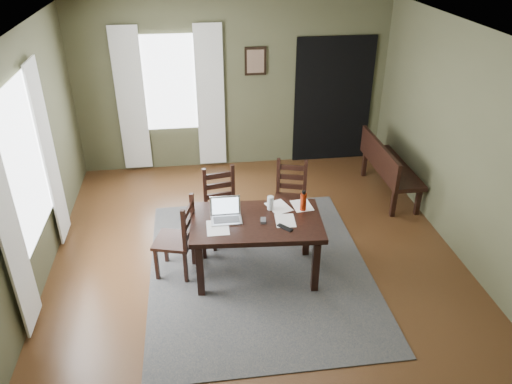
{
  "coord_description": "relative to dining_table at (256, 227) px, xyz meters",
  "views": [
    {
      "loc": [
        -0.68,
        -4.77,
        3.74
      ],
      "look_at": [
        0.0,
        0.3,
        0.9
      ],
      "focal_mm": 35.0,
      "sensor_mm": 36.0,
      "label": 1
    }
  ],
  "objects": [
    {
      "name": "ground",
      "position": [
        0.05,
        0.07,
        -0.66
      ],
      "size": [
        5.0,
        6.0,
        0.01
      ],
      "color": "#492C16"
    },
    {
      "name": "room_shell",
      "position": [
        0.05,
        0.07,
        1.15
      ],
      "size": [
        5.02,
        6.02,
        2.71
      ],
      "color": "#4A4B31",
      "rests_on": "ground"
    },
    {
      "name": "rug",
      "position": [
        0.05,
        0.07,
        -0.65
      ],
      "size": [
        2.6,
        3.2,
        0.01
      ],
      "color": "#3B3B3B",
      "rests_on": "ground"
    },
    {
      "name": "dining_table",
      "position": [
        0.0,
        0.0,
        0.0
      ],
      "size": [
        1.53,
        0.99,
        0.74
      ],
      "rotation": [
        0.0,
        0.0,
        -0.07
      ],
      "color": "black",
      "rests_on": "rug"
    },
    {
      "name": "chair_end",
      "position": [
        -0.89,
        0.14,
        -0.18
      ],
      "size": [
        0.53,
        0.53,
        0.97
      ],
      "rotation": [
        0.0,
        0.0,
        -1.85
      ],
      "color": "black",
      "rests_on": "rug"
    },
    {
      "name": "chair_back_left",
      "position": [
        -0.33,
        0.77,
        -0.17
      ],
      "size": [
        0.5,
        0.5,
        0.98
      ],
      "rotation": [
        0.0,
        0.0,
        0.18
      ],
      "color": "black",
      "rests_on": "rug"
    },
    {
      "name": "chair_back_right",
      "position": [
        0.58,
        0.92,
        -0.19
      ],
      "size": [
        0.52,
        0.52,
        0.96
      ],
      "rotation": [
        0.0,
        0.0,
        -0.29
      ],
      "color": "black",
      "rests_on": "rug"
    },
    {
      "name": "bench",
      "position": [
        2.19,
        1.67,
        -0.16
      ],
      "size": [
        0.48,
        1.48,
        0.84
      ],
      "rotation": [
        0.0,
        0.0,
        1.57
      ],
      "color": "black",
      "rests_on": "ground"
    },
    {
      "name": "laptop",
      "position": [
        -0.33,
        0.09,
        0.15
      ],
      "size": [
        0.34,
        0.27,
        0.23
      ],
      "rotation": [
        0.0,
        0.0,
        -0.01
      ],
      "color": "#B7B7BC",
      "rests_on": "dining_table"
    },
    {
      "name": "computer_mouse",
      "position": [
        0.07,
        -0.05,
        0.11
      ],
      "size": [
        0.07,
        0.11,
        0.03
      ],
      "primitive_type": "cube",
      "rotation": [
        0.0,
        0.0,
        -0.14
      ],
      "color": "#3F3F42",
      "rests_on": "dining_table"
    },
    {
      "name": "tv_remote",
      "position": [
        0.29,
        -0.21,
        0.1
      ],
      "size": [
        0.16,
        0.18,
        0.02
      ],
      "primitive_type": "cube",
      "rotation": [
        0.0,
        0.0,
        0.71
      ],
      "color": "black",
      "rests_on": "dining_table"
    },
    {
      "name": "drinking_glass",
      "position": [
        0.19,
        0.21,
        0.17
      ],
      "size": [
        0.08,
        0.08,
        0.17
      ],
      "primitive_type": "cylinder",
      "rotation": [
        0.0,
        0.0,
        0.01
      ],
      "color": "silver",
      "rests_on": "dining_table"
    },
    {
      "name": "water_bottle",
      "position": [
        0.57,
        0.15,
        0.21
      ],
      "size": [
        0.08,
        0.08,
        0.25
      ],
      "rotation": [
        0.0,
        0.0,
        0.06
      ],
      "color": "#B32C0D",
      "rests_on": "dining_table"
    },
    {
      "name": "paper_a",
      "position": [
        -0.44,
        -0.1,
        0.09
      ],
      "size": [
        0.24,
        0.32,
        0.0
      ],
      "primitive_type": "cube",
      "rotation": [
        0.0,
        0.0,
        -0.01
      ],
      "color": "white",
      "rests_on": "dining_table"
    },
    {
      "name": "paper_b",
      "position": [
        0.32,
        -0.06,
        0.09
      ],
      "size": [
        0.23,
        0.3,
        0.0
      ],
      "primitive_type": "cube",
      "rotation": [
        0.0,
        0.0,
        -0.07
      ],
      "color": "white",
      "rests_on": "dining_table"
    },
    {
      "name": "paper_c",
      "position": [
        0.3,
        0.25,
        0.09
      ],
      "size": [
        0.32,
        0.36,
        0.0
      ],
      "primitive_type": "cube",
      "rotation": [
        0.0,
        0.0,
        0.35
      ],
      "color": "white",
      "rests_on": "dining_table"
    },
    {
      "name": "paper_d",
      "position": [
        0.58,
        0.25,
        0.09
      ],
      "size": [
        0.24,
        0.3,
        0.0
      ],
      "primitive_type": "cube",
      "rotation": [
        0.0,
        0.0,
        0.1
      ],
      "color": "white",
      "rests_on": "dining_table"
    },
    {
      "name": "window_left",
      "position": [
        -2.42,
        0.27,
        0.79
      ],
      "size": [
        0.01,
        1.3,
        1.7
      ],
      "color": "white",
      "rests_on": "ground"
    },
    {
      "name": "window_back",
      "position": [
        -0.95,
        3.04,
        0.79
      ],
      "size": [
        1.0,
        0.01,
        1.5
      ],
      "color": "white",
      "rests_on": "ground"
    },
    {
      "name": "curtain_left_near",
      "position": [
        -2.39,
        -0.55,
        0.54
      ],
      "size": [
        0.03,
        0.48,
        2.3
      ],
      "color": "silver",
      "rests_on": "ground"
    },
    {
      "name": "curtain_left_far",
      "position": [
        -2.39,
        1.09,
        0.54
      ],
      "size": [
        0.03,
        0.48,
        2.3
      ],
      "color": "silver",
      "rests_on": "ground"
    },
    {
      "name": "curtain_back_left",
      "position": [
        -1.57,
        3.01,
        0.54
      ],
      "size": [
        0.44,
        0.03,
        2.3
      ],
      "color": "silver",
      "rests_on": "ground"
    },
    {
      "name": "curtain_back_right",
      "position": [
        -0.33,
        3.01,
        0.54
      ],
      "size": [
        0.44,
        0.03,
        2.3
      ],
      "color": "silver",
      "rests_on": "ground"
    },
    {
      "name": "framed_picture",
      "position": [
        0.4,
        3.04,
        1.09
      ],
      "size": [
        0.34,
        0.03,
        0.44
      ],
      "color": "black",
      "rests_on": "ground"
    },
    {
      "name": "doorway_back",
      "position": [
        1.7,
        3.04,
        0.39
      ],
      "size": [
        1.3,
        0.03,
        2.1
      ],
      "color": "black",
      "rests_on": "ground"
    }
  ]
}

